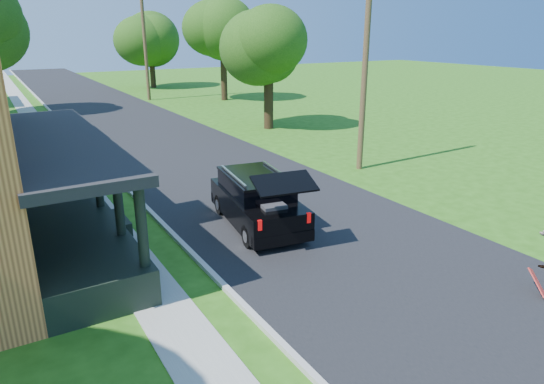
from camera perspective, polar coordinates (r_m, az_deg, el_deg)
ground at (r=13.37m, az=12.34°, el=-8.46°), size 140.00×140.00×0.00m
street at (r=30.36m, az=-14.11°, el=6.59°), size 8.00×120.00×0.02m
curb at (r=29.50m, az=-21.66°, el=5.51°), size 0.15×120.00×0.12m
sidewalk at (r=29.32m, az=-24.63°, el=5.06°), size 1.30×120.00×0.03m
black_suv at (r=15.33m, az=-1.73°, el=-0.99°), size 2.48×5.00×2.23m
skateboard at (r=13.28m, az=28.78°, el=-9.50°), size 0.45×0.65×0.56m
tree_right_near at (r=30.77m, az=-0.53°, el=17.12°), size 5.38×5.05×7.79m
tree_right_mid at (r=44.34m, az=-5.92°, el=18.45°), size 7.19×6.96×9.05m
tree_right_far at (r=55.74m, az=-14.26°, el=17.80°), size 6.81×6.95×8.95m
utility_pole_near at (r=21.60m, az=11.02°, el=16.19°), size 1.60×0.27×10.15m
utility_pole_far at (r=45.55m, az=-14.85°, el=18.00°), size 1.83×0.30×11.76m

